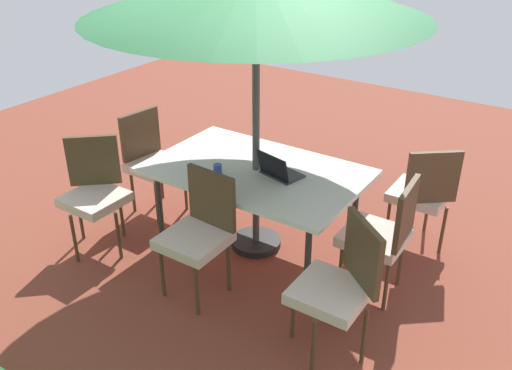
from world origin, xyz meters
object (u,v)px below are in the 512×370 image
chair_east (152,158)px  chair_southwest (423,191)px  laptop (279,171)px  chair_west (383,232)px  chair_northeast (95,189)px  dining_table (256,174)px  chair_northwest (340,283)px  cup (218,169)px  chair_north (199,229)px

chair_east → chair_southwest: bearing=-64.7°
laptop → chair_southwest: bearing=-126.7°
chair_west → chair_northeast: size_ratio=1.00×
dining_table → chair_northwest: chair_northwest is taller
chair_east → chair_northeast: bearing=-170.3°
cup → chair_northwest: bearing=159.7°
chair_southwest → chair_east: (2.37, 0.77, 0.00)m
chair_northeast → laptop: size_ratio=2.65×
chair_southwest → cup: size_ratio=11.39×
dining_table → chair_southwest: size_ratio=1.81×
dining_table → chair_north: 0.76m
chair_east → chair_northeast: 0.74m
chair_west → chair_north: bearing=-62.3°
chair_southwest → chair_north: same height
chair_west → chair_northwest: same height
chair_east → cup: bearing=-97.1°
chair_northwest → cup: size_ratio=11.39×
chair_northeast → laptop: (-1.38, -0.73, 0.25)m
dining_table → chair_east: chair_east is taller
laptop → cup: size_ratio=4.30×
chair_northwest → laptop: chair_northwest is taller
chair_northwest → chair_northeast: size_ratio=1.00×
dining_table → chair_northeast: (1.16, 0.74, -0.15)m
chair_southwest → laptop: 1.26m
chair_northwest → chair_northeast: bearing=-141.0°
chair_west → chair_northwest: bearing=-4.3°
chair_southwest → laptop: size_ratio=2.65×
laptop → cup: 0.50m
chair_north → laptop: (-0.24, -0.74, 0.25)m
chair_west → laptop: bearing=-94.9°
chair_southwest → chair_west: (0.03, 0.80, 0.00)m
chair_east → chair_north: bearing=-115.3°
dining_table → chair_north: size_ratio=1.81×
dining_table → chair_southwest: chair_southwest is taller
chair_northwest → chair_west: bearing=129.1°
chair_west → cup: size_ratio=11.39×
dining_table → cup: size_ratio=20.60×
chair_north → chair_northeast: bearing=-176.3°
dining_table → chair_northeast: 1.38m
chair_southwest → chair_northwest: 1.53m
chair_northwest → cup: 1.46m
chair_west → chair_east: bearing=-94.7°
dining_table → chair_northwest: size_ratio=1.81×
chair_southwest → chair_northwest: bearing=49.8°
chair_north → cup: bearing=115.1°
chair_north → chair_east: 1.39m
chair_east → chair_northeast: same height
chair_west → chair_north: (1.16, 0.73, 0.00)m
chair_southwest → laptop: (0.95, 0.78, 0.25)m
chair_north → chair_southwest: bearing=55.7°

